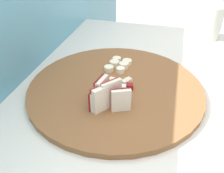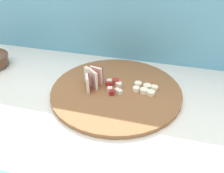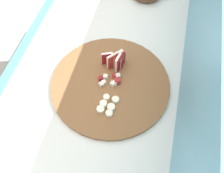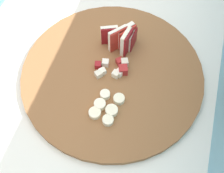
{
  "view_description": "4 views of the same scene",
  "coord_description": "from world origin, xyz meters",
  "px_view_note": "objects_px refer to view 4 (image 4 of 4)",
  "views": [
    {
      "loc": [
        -0.39,
        -0.04,
        1.25
      ],
      "look_at": [
        0.08,
        0.08,
        0.91
      ],
      "focal_mm": 39.43,
      "sensor_mm": 36.0,
      "label": 1
    },
    {
      "loc": [
        0.28,
        -0.55,
        1.32
      ],
      "look_at": [
        0.11,
        0.07,
        0.9
      ],
      "focal_mm": 35.78,
      "sensor_mm": 36.0,
      "label": 2
    },
    {
      "loc": [
        0.6,
        0.21,
        1.66
      ],
      "look_at": [
        0.14,
        0.09,
        0.88
      ],
      "focal_mm": 38.93,
      "sensor_mm": 36.0,
      "label": 3
    },
    {
      "loc": [
        0.48,
        0.19,
        1.46
      ],
      "look_at": [
        0.16,
        0.09,
        0.88
      ],
      "focal_mm": 44.42,
      "sensor_mm": 36.0,
      "label": 4
    }
  ],
  "objects_px": {
    "apple_wedge_fan": "(123,38)",
    "apple_dice_pile": "(114,68)",
    "banana_slice_rows": "(106,107)",
    "cutting_board": "(112,74)"
  },
  "relations": [
    {
      "from": "cutting_board",
      "to": "apple_wedge_fan",
      "type": "relative_size",
      "value": 5.04
    },
    {
      "from": "cutting_board",
      "to": "apple_dice_pile",
      "type": "relative_size",
      "value": 5.2
    },
    {
      "from": "apple_wedge_fan",
      "to": "banana_slice_rows",
      "type": "height_order",
      "value": "apple_wedge_fan"
    },
    {
      "from": "apple_dice_pile",
      "to": "banana_slice_rows",
      "type": "bearing_deg",
      "value": 6.47
    },
    {
      "from": "apple_wedge_fan",
      "to": "apple_dice_pile",
      "type": "height_order",
      "value": "apple_wedge_fan"
    },
    {
      "from": "apple_wedge_fan",
      "to": "apple_dice_pile",
      "type": "relative_size",
      "value": 1.03
    },
    {
      "from": "cutting_board",
      "to": "apple_wedge_fan",
      "type": "height_order",
      "value": "apple_wedge_fan"
    },
    {
      "from": "banana_slice_rows",
      "to": "apple_wedge_fan",
      "type": "bearing_deg",
      "value": -175.91
    },
    {
      "from": "cutting_board",
      "to": "apple_dice_pile",
      "type": "distance_m",
      "value": 0.02
    },
    {
      "from": "apple_wedge_fan",
      "to": "apple_dice_pile",
      "type": "bearing_deg",
      "value": 0.92
    }
  ]
}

